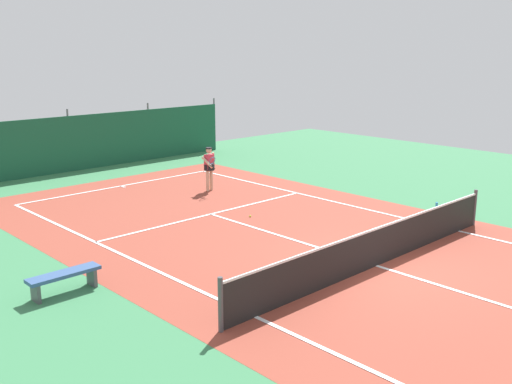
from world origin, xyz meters
TOP-DOWN VIEW (x-y plane):
  - ground_plane at (0.00, 0.00)m, footprint 36.00×36.00m
  - court_surface at (0.00, 0.00)m, footprint 11.02×26.60m
  - tennis_net at (0.00, 0.00)m, footprint 10.12×0.10m
  - back_fence at (-0.00, 16.39)m, footprint 16.30×0.98m
  - tennis_player at (2.05, 8.96)m, footprint 0.65×0.79m
  - tennis_ball_near_player at (0.70, 5.30)m, footprint 0.07×0.07m
  - courtside_bench at (-6.31, 3.72)m, footprint 1.60×0.40m
  - water_bottle at (5.81, 1.69)m, footprint 0.08×0.08m

SIDE VIEW (x-z plane):
  - ground_plane at x=0.00m, z-range 0.00..0.00m
  - court_surface at x=0.00m, z-range 0.00..0.01m
  - tennis_ball_near_player at x=0.70m, z-range 0.00..0.07m
  - water_bottle at x=5.81m, z-range 0.00..0.24m
  - courtside_bench at x=-6.31m, z-range 0.13..0.62m
  - tennis_net at x=0.00m, z-range -0.04..1.06m
  - back_fence at x=0.00m, z-range -0.68..2.02m
  - tennis_player at x=2.05m, z-range 0.14..1.78m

